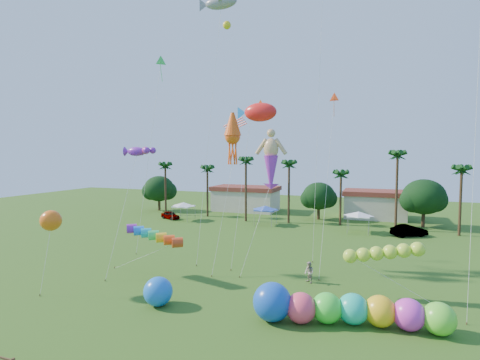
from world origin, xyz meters
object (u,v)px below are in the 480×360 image
(spectator_b, at_px, (309,272))
(blue_ball, at_px, (158,291))
(car_a, at_px, (170,215))
(caterpillar_inflatable, at_px, (342,309))
(car_b, at_px, (409,231))

(spectator_b, distance_m, blue_ball, 12.94)
(car_a, bearing_deg, caterpillar_inflatable, -110.49)
(spectator_b, bearing_deg, blue_ball, -92.48)
(blue_ball, bearing_deg, car_a, 120.03)
(car_a, relative_size, blue_ball, 1.82)
(car_a, xyz_separation_m, blue_ball, (18.64, -32.24, 0.41))
(caterpillar_inflatable, relative_size, blue_ball, 5.94)
(car_a, height_order, car_b, car_b)
(car_a, distance_m, blue_ball, 37.24)
(car_b, distance_m, blue_ball, 37.07)
(caterpillar_inflatable, xyz_separation_m, blue_ball, (-12.94, -1.59, -0.01))
(car_b, xyz_separation_m, caterpillar_inflatable, (-5.85, -30.37, 0.29))
(caterpillar_inflatable, bearing_deg, car_b, 68.31)
(car_a, relative_size, car_b, 0.81)
(car_a, xyz_separation_m, car_b, (37.42, -0.28, 0.13))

